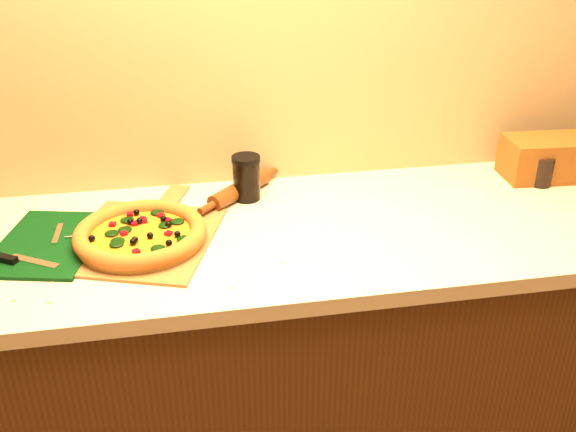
% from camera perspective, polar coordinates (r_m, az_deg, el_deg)
% --- Properties ---
extents(cabinet, '(2.80, 0.65, 0.86)m').
position_cam_1_polar(cabinet, '(1.93, -0.81, -13.49)').
color(cabinet, '#482A0F').
rests_on(cabinet, ground).
extents(countertop, '(2.84, 0.68, 0.04)m').
position_cam_1_polar(countertop, '(1.68, -0.91, -1.72)').
color(countertop, beige).
rests_on(countertop, cabinet).
extents(pizza_peel, '(0.45, 0.56, 0.01)m').
position_cam_1_polar(pizza_peel, '(1.66, -12.68, -1.78)').
color(pizza_peel, brown).
rests_on(pizza_peel, countertop).
extents(pizza, '(0.32, 0.32, 0.05)m').
position_cam_1_polar(pizza, '(1.62, -12.97, -1.60)').
color(pizza, '#AA7C2A').
rests_on(pizza, pizza_peel).
extents(cutting_board, '(0.31, 0.38, 0.02)m').
position_cam_1_polar(cutting_board, '(1.69, -20.59, -2.31)').
color(cutting_board, black).
rests_on(cutting_board, countertop).
extents(pepper_grinder, '(0.06, 0.06, 0.12)m').
position_cam_1_polar(pepper_grinder, '(2.04, 21.66, 3.82)').
color(pepper_grinder, black).
rests_on(pepper_grinder, countertop).
extents(rolling_pin, '(0.26, 0.26, 0.05)m').
position_cam_1_polar(rolling_pin, '(1.83, -4.25, 2.40)').
color(rolling_pin, '#572E0F').
rests_on(rolling_pin, countertop).
extents(dark_jar, '(0.08, 0.08, 0.13)m').
position_cam_1_polar(dark_jar, '(1.80, -3.72, 3.43)').
color(dark_jar, black).
rests_on(dark_jar, countertop).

